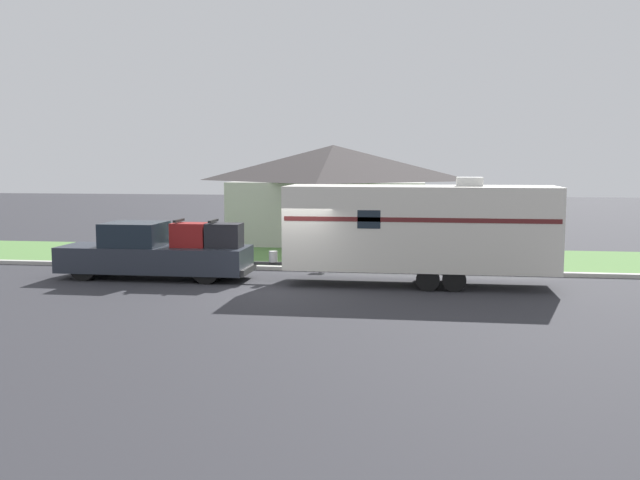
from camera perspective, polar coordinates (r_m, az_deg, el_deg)
name	(u,v)px	position (r m, az deg, el deg)	size (l,w,h in m)	color
ground_plane	(292,289)	(22.18, -2.29, -3.94)	(120.00, 120.00, 0.00)	#2D2D33
curb_strip	(311,269)	(25.81, -0.74, -2.32)	(80.00, 0.30, 0.14)	beige
lawn_strip	(325,257)	(29.39, 0.39, -1.36)	(80.00, 7.00, 0.03)	#568442
house_across_street	(333,191)	(35.66, 1.07, 3.94)	(9.81, 8.22, 4.74)	#B2B2A8
pickup_truck	(156,253)	(24.64, -12.96, -0.99)	(6.50, 1.93, 2.02)	black
travel_trailer	(420,228)	(22.84, 7.99, 0.99)	(9.64, 2.37, 3.45)	black
mailbox	(333,241)	(26.34, 1.04, -0.10)	(0.48, 0.20, 1.30)	brown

